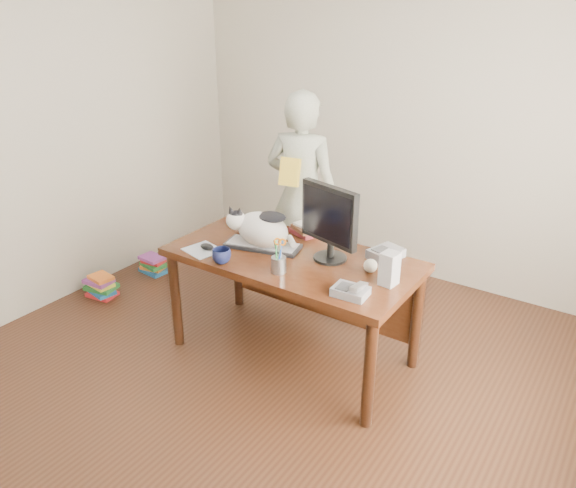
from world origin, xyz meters
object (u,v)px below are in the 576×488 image
(book_stack, at_px, (305,230))
(book_pile_b, at_px, (154,264))
(mouse, at_px, (207,247))
(cat, at_px, (260,228))
(pen_cup, at_px, (279,263))
(phone, at_px, (351,291))
(person, at_px, (302,195))
(keyboard, at_px, (263,245))
(coffee_mug, at_px, (222,256))
(book_pile_a, at_px, (101,286))
(baseball, at_px, (370,266))
(desk, at_px, (299,272))
(speaker, at_px, (389,269))
(calculator, at_px, (386,253))
(monitor, at_px, (329,219))

(book_stack, height_order, book_pile_b, book_stack)
(mouse, bearing_deg, book_stack, 69.94)
(cat, xyz_separation_m, pen_cup, (0.31, -0.23, -0.08))
(phone, height_order, person, person)
(book_pile_b, bearing_deg, cat, -13.68)
(keyboard, height_order, book_pile_b, keyboard)
(pen_cup, bearing_deg, phone, -1.12)
(pen_cup, bearing_deg, coffee_mug, -165.94)
(cat, relative_size, book_stack, 2.02)
(person, bearing_deg, book_pile_a, 29.88)
(baseball, distance_m, book_pile_b, 2.36)
(desk, relative_size, speaker, 8.08)
(baseball, bearing_deg, mouse, -163.13)
(phone, relative_size, baseball, 2.41)
(pen_cup, distance_m, calculator, 0.70)
(cat, relative_size, pen_cup, 2.12)
(cat, xyz_separation_m, book_pile_a, (-1.50, -0.19, -0.80))
(cat, distance_m, monitor, 0.49)
(monitor, xyz_separation_m, book_stack, (-0.34, 0.27, -0.24))
(pen_cup, distance_m, phone, 0.50)
(speaker, xyz_separation_m, baseball, (-0.16, 0.08, -0.06))
(speaker, distance_m, calculator, 0.36)
(keyboard, distance_m, phone, 0.83)
(monitor, relative_size, book_stack, 2.05)
(baseball, bearing_deg, desk, 179.19)
(monitor, height_order, person, person)
(monitor, xyz_separation_m, mouse, (-0.73, -0.31, -0.25))
(coffee_mug, distance_m, person, 1.21)
(keyboard, bearing_deg, book_stack, 58.82)
(calculator, xyz_separation_m, person, (-0.99, 0.56, 0.04))
(desk, height_order, book_stack, book_stack)
(pen_cup, distance_m, mouse, 0.57)
(keyboard, relative_size, mouse, 4.65)
(speaker, bearing_deg, person, 149.65)
(pen_cup, bearing_deg, book_stack, 107.57)
(cat, xyz_separation_m, monitor, (0.47, 0.08, 0.14))
(keyboard, bearing_deg, baseball, -8.03)
(mouse, bearing_deg, coffee_mug, -11.07)
(person, height_order, book_pile_b, person)
(book_pile_a, bearing_deg, coffee_mug, -5.20)
(cat, bearing_deg, keyboard, 8.36)
(monitor, distance_m, phone, 0.53)
(keyboard, xyz_separation_m, speaker, (0.90, -0.01, 0.08))
(book_stack, bearing_deg, coffee_mug, -82.16)
(cat, distance_m, person, 0.91)
(mouse, distance_m, coffee_mug, 0.22)
(keyboard, distance_m, mouse, 0.36)
(pen_cup, xyz_separation_m, phone, (0.50, -0.01, -0.03))
(pen_cup, distance_m, coffee_mug, 0.38)
(cat, distance_m, phone, 0.85)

